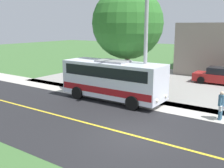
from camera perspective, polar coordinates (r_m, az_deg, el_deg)
name	(u,v)px	position (r m, az deg, el deg)	size (l,w,h in m)	color
ground_plane	(133,135)	(12.91, 4.54, -10.86)	(120.00, 120.00, 0.00)	#3D6633
road_surface	(133,135)	(12.91, 4.54, -10.85)	(8.00, 100.00, 0.01)	black
sidewalk	(175,108)	(17.34, 13.27, -5.00)	(2.40, 100.00, 0.01)	#B2ADA3
road_centre_line	(133,135)	(12.91, 4.54, -10.83)	(0.16, 100.00, 0.00)	gold
shuttle_bus_front	(113,78)	(18.25, 0.24, 1.18)	(2.59, 7.29, 2.79)	silver
pedestrian_with_bags	(221,105)	(15.81, 22.21, -4.09)	(0.72, 0.34, 1.60)	#335972
street_light_pole	(145,44)	(17.17, 6.98, 8.36)	(1.97, 0.24, 7.01)	#9E9EA3
parked_car_near	(220,76)	(25.49, 22.05, 1.55)	(2.10, 4.44, 1.45)	#A51E1E
tree_curbside	(128,23)	(20.73, 3.35, 12.76)	(5.41, 5.41, 7.94)	brown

